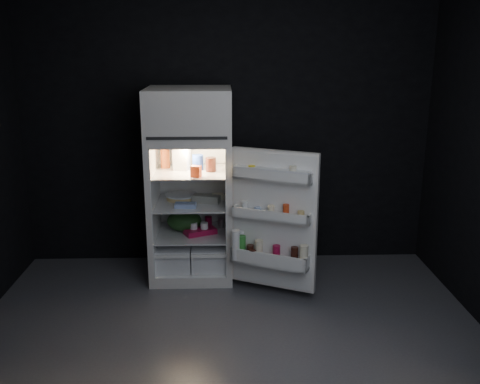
{
  "coord_description": "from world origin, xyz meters",
  "views": [
    {
      "loc": [
        -0.04,
        -3.52,
        2.16
      ],
      "look_at": [
        0.11,
        1.0,
        0.9
      ],
      "focal_mm": 40.0,
      "sensor_mm": 36.0,
      "label": 1
    }
  ],
  "objects_px": {
    "fridge_door": "(272,222)",
    "egg_carton": "(206,199)",
    "milk_jug": "(182,157)",
    "refrigerator": "(191,177)",
    "yogurt_tray": "(200,231)"
  },
  "relations": [
    {
      "from": "fridge_door",
      "to": "yogurt_tray",
      "type": "xyz_separation_m",
      "value": [
        -0.64,
        0.45,
        -0.24
      ]
    },
    {
      "from": "fridge_door",
      "to": "yogurt_tray",
      "type": "bearing_deg",
      "value": 144.59
    },
    {
      "from": "milk_jug",
      "to": "egg_carton",
      "type": "relative_size",
      "value": 0.94
    },
    {
      "from": "refrigerator",
      "to": "egg_carton",
      "type": "bearing_deg",
      "value": -21.14
    },
    {
      "from": "refrigerator",
      "to": "milk_jug",
      "type": "height_order",
      "value": "refrigerator"
    },
    {
      "from": "yogurt_tray",
      "to": "milk_jug",
      "type": "bearing_deg",
      "value": 124.28
    },
    {
      "from": "fridge_door",
      "to": "egg_carton",
      "type": "bearing_deg",
      "value": 140.33
    },
    {
      "from": "fridge_door",
      "to": "milk_jug",
      "type": "height_order",
      "value": "fridge_door"
    },
    {
      "from": "milk_jug",
      "to": "refrigerator",
      "type": "bearing_deg",
      "value": 1.43
    },
    {
      "from": "fridge_door",
      "to": "yogurt_tray",
      "type": "height_order",
      "value": "fridge_door"
    },
    {
      "from": "egg_carton",
      "to": "milk_jug",
      "type": "bearing_deg",
      "value": 179.16
    },
    {
      "from": "refrigerator",
      "to": "milk_jug",
      "type": "bearing_deg",
      "value": 167.75
    },
    {
      "from": "fridge_door",
      "to": "refrigerator",
      "type": "bearing_deg",
      "value": 143.42
    },
    {
      "from": "refrigerator",
      "to": "egg_carton",
      "type": "distance_m",
      "value": 0.25
    },
    {
      "from": "fridge_door",
      "to": "egg_carton",
      "type": "relative_size",
      "value": 4.75
    }
  ]
}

